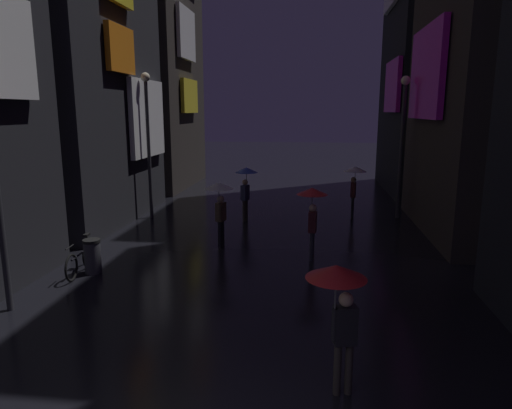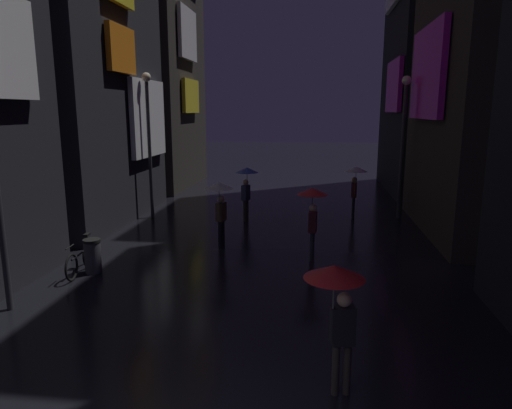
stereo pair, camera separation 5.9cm
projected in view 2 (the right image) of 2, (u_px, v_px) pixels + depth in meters
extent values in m
cube|color=#232328|center=(72.00, 15.00, 16.89)|extent=(4.00, 7.81, 15.60)
cube|color=white|center=(148.00, 119.00, 18.93)|extent=(0.20, 3.47, 3.13)
cube|color=orange|center=(121.00, 50.00, 16.15)|extent=(0.20, 2.10, 1.61)
cube|color=#2D2826|center=(154.00, 48.00, 25.31)|extent=(4.00, 7.12, 15.43)
cube|color=yellow|center=(191.00, 96.00, 25.18)|extent=(0.20, 2.79, 1.81)
cube|color=white|center=(188.00, 34.00, 24.25)|extent=(0.20, 2.96, 2.63)
cube|color=#F226D8|center=(427.00, 73.00, 15.74)|extent=(0.20, 4.28, 3.13)
cube|color=#F226D8|center=(394.00, 86.00, 22.61)|extent=(0.20, 3.73, 2.52)
cylinder|color=#2D2D38|center=(312.00, 247.00, 13.24)|extent=(0.12, 0.12, 0.85)
cylinder|color=#2D2D38|center=(312.00, 245.00, 13.42)|extent=(0.12, 0.12, 0.85)
cube|color=#4C1E23|center=(313.00, 222.00, 13.18)|extent=(0.25, 0.36, 0.60)
sphere|color=beige|center=(313.00, 208.00, 13.10)|extent=(0.22, 0.22, 0.22)
cylinder|color=#4C1E23|center=(312.00, 219.00, 13.36)|extent=(0.09, 0.09, 0.50)
cylinder|color=slate|center=(312.00, 208.00, 13.29)|extent=(0.02, 0.02, 0.77)
cone|color=red|center=(312.00, 191.00, 13.19)|extent=(0.90, 0.90, 0.20)
cylinder|color=black|center=(353.00, 207.00, 18.77)|extent=(0.12, 0.12, 0.85)
cylinder|color=black|center=(353.00, 208.00, 18.60)|extent=(0.12, 0.12, 0.85)
cube|color=#4C1E23|center=(354.00, 190.00, 18.54)|extent=(0.25, 0.36, 0.60)
sphere|color=#9E7051|center=(354.00, 180.00, 18.46)|extent=(0.22, 0.22, 0.22)
cylinder|color=#4C1E23|center=(355.00, 189.00, 18.35)|extent=(0.09, 0.09, 0.50)
cylinder|color=slate|center=(356.00, 181.00, 18.28)|extent=(0.02, 0.02, 0.77)
cone|color=silver|center=(356.00, 169.00, 18.18)|extent=(0.90, 0.90, 0.20)
cylinder|color=#38332D|center=(347.00, 369.00, 6.99)|extent=(0.12, 0.12, 0.85)
cylinder|color=#38332D|center=(336.00, 369.00, 6.97)|extent=(0.12, 0.12, 0.85)
cube|color=black|center=(343.00, 325.00, 6.83)|extent=(0.38, 0.29, 0.60)
sphere|color=beige|center=(344.00, 300.00, 6.75)|extent=(0.22, 0.22, 0.22)
cylinder|color=black|center=(332.00, 324.00, 6.76)|extent=(0.09, 0.09, 0.50)
cylinder|color=slate|center=(333.00, 303.00, 6.69)|extent=(0.02, 0.02, 0.77)
cone|color=red|center=(334.00, 272.00, 6.59)|extent=(0.90, 0.90, 0.20)
cylinder|color=#38332D|center=(245.00, 211.00, 17.98)|extent=(0.12, 0.12, 0.85)
cylinder|color=#38332D|center=(247.00, 210.00, 18.13)|extent=(0.12, 0.12, 0.85)
cube|color=#333859|center=(246.00, 193.00, 17.91)|extent=(0.34, 0.40, 0.60)
sphere|color=tan|center=(246.00, 182.00, 17.82)|extent=(0.22, 0.22, 0.22)
cylinder|color=#333859|center=(247.00, 191.00, 18.07)|extent=(0.09, 0.09, 0.50)
cylinder|color=slate|center=(247.00, 182.00, 18.01)|extent=(0.02, 0.02, 0.77)
cone|color=#263FB2|center=(247.00, 170.00, 17.91)|extent=(0.90, 0.90, 0.20)
cylinder|color=black|center=(223.00, 233.00, 14.74)|extent=(0.12, 0.12, 0.85)
cylinder|color=black|center=(220.00, 234.00, 14.58)|extent=(0.12, 0.12, 0.85)
cube|color=brown|center=(221.00, 212.00, 14.51)|extent=(0.32, 0.39, 0.60)
sphere|color=beige|center=(221.00, 199.00, 14.43)|extent=(0.22, 0.22, 0.22)
cylinder|color=brown|center=(219.00, 211.00, 14.33)|extent=(0.09, 0.09, 0.50)
cylinder|color=slate|center=(219.00, 201.00, 14.26)|extent=(0.02, 0.02, 0.77)
cone|color=silver|center=(219.00, 186.00, 14.16)|extent=(0.90, 0.90, 0.20)
torus|color=black|center=(71.00, 267.00, 11.69)|extent=(0.13, 0.72, 0.72)
torus|color=black|center=(88.00, 254.00, 12.77)|extent=(0.13, 0.72, 0.72)
cylinder|color=black|center=(80.00, 254.00, 12.19)|extent=(0.15, 1.00, 0.05)
cylinder|color=black|center=(87.00, 242.00, 12.70)|extent=(0.04, 0.04, 0.40)
cube|color=black|center=(87.00, 235.00, 12.65)|extent=(0.14, 0.25, 0.06)
cylinder|color=black|center=(70.00, 247.00, 11.58)|extent=(0.07, 0.45, 0.03)
cylinder|color=#2D2D33|center=(402.00, 153.00, 18.14)|extent=(0.14, 0.14, 5.27)
sphere|color=#F9EFCC|center=(407.00, 80.00, 17.58)|extent=(0.36, 0.36, 0.36)
cylinder|color=#2D2D33|center=(150.00, 152.00, 18.22)|extent=(0.14, 0.14, 5.40)
sphere|color=#F9EFCC|center=(146.00, 77.00, 17.64)|extent=(0.36, 0.36, 0.36)
cylinder|color=#3F3F47|center=(93.00, 257.00, 12.30)|extent=(0.44, 0.44, 0.85)
cylinder|color=black|center=(92.00, 241.00, 12.20)|extent=(0.46, 0.46, 0.08)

